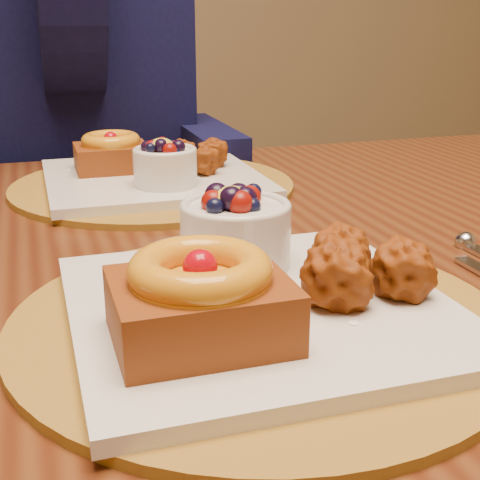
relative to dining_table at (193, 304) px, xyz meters
name	(u,v)px	position (x,y,z in m)	size (l,w,h in m)	color
dining_table	(193,304)	(0.00, 0.00, 0.00)	(1.60, 0.90, 0.76)	#3D190B
place_setting_near	(253,289)	(0.00, -0.21, 0.10)	(0.38, 0.38, 0.09)	brown
place_setting_far	(152,174)	(0.00, 0.22, 0.10)	(0.38, 0.38, 0.08)	brown
chair_far	(96,257)	(-0.04, 0.79, -0.22)	(0.49, 0.49, 0.83)	black
diner	(70,73)	(-0.08, 0.58, 0.20)	(0.51, 0.49, 0.83)	black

